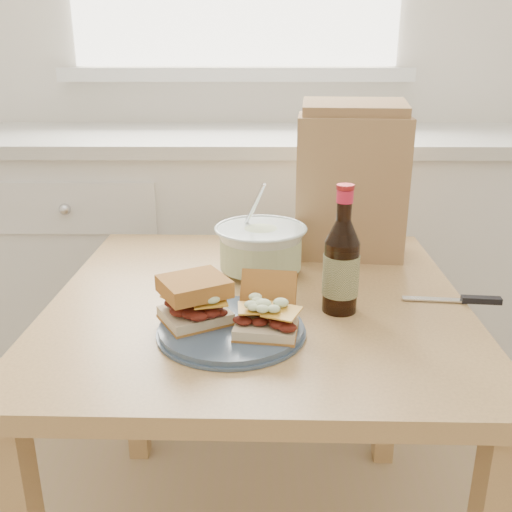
{
  "coord_description": "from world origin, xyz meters",
  "views": [
    {
      "loc": [
        0.09,
        -0.28,
        1.2
      ],
      "look_at": [
        0.08,
        0.85,
        0.79
      ],
      "focal_mm": 40.0,
      "sensor_mm": 36.0,
      "label": 1
    }
  ],
  "objects_px": {
    "dining_table": "(258,341)",
    "plate": "(231,329)",
    "paper_bag": "(350,186)",
    "beer_bottle": "(341,265)",
    "coleslaw_bowl": "(261,250)"
  },
  "relations": [
    {
      "from": "dining_table",
      "to": "paper_bag",
      "type": "bearing_deg",
      "value": 52.61
    },
    {
      "from": "plate",
      "to": "coleslaw_bowl",
      "type": "bearing_deg",
      "value": 80.21
    },
    {
      "from": "dining_table",
      "to": "paper_bag",
      "type": "relative_size",
      "value": 2.53
    },
    {
      "from": "paper_bag",
      "to": "dining_table",
      "type": "bearing_deg",
      "value": -123.12
    },
    {
      "from": "beer_bottle",
      "to": "dining_table",
      "type": "bearing_deg",
      "value": 143.54
    },
    {
      "from": "coleslaw_bowl",
      "to": "paper_bag",
      "type": "height_order",
      "value": "paper_bag"
    },
    {
      "from": "beer_bottle",
      "to": "paper_bag",
      "type": "relative_size",
      "value": 0.74
    },
    {
      "from": "dining_table",
      "to": "beer_bottle",
      "type": "distance_m",
      "value": 0.27
    },
    {
      "from": "plate",
      "to": "beer_bottle",
      "type": "xyz_separation_m",
      "value": [
        0.21,
        0.1,
        0.09
      ]
    },
    {
      "from": "dining_table",
      "to": "coleslaw_bowl",
      "type": "relative_size",
      "value": 4.1
    },
    {
      "from": "beer_bottle",
      "to": "coleslaw_bowl",
      "type": "bearing_deg",
      "value": 112.94
    },
    {
      "from": "plate",
      "to": "beer_bottle",
      "type": "distance_m",
      "value": 0.25
    },
    {
      "from": "dining_table",
      "to": "paper_bag",
      "type": "distance_m",
      "value": 0.46
    },
    {
      "from": "dining_table",
      "to": "beer_bottle",
      "type": "height_order",
      "value": "beer_bottle"
    },
    {
      "from": "dining_table",
      "to": "plate",
      "type": "xyz_separation_m",
      "value": [
        -0.05,
        -0.17,
        0.11
      ]
    }
  ]
}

